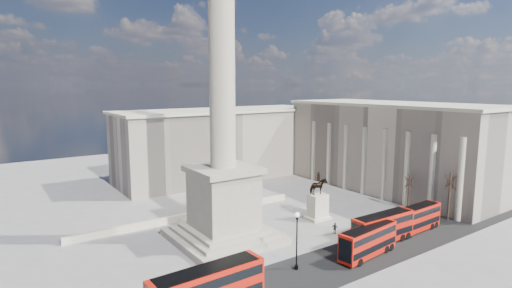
{
  "coord_description": "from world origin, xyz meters",
  "views": [
    {
      "loc": [
        -27.77,
        -43.38,
        22.29
      ],
      "look_at": [
        4.53,
        3.33,
        13.9
      ],
      "focal_mm": 28.0,
      "sensor_mm": 36.0,
      "label": 1
    }
  ],
  "objects": [
    {
      "name": "bare_tree_far",
      "position": [
        38.66,
        10.3,
        5.74
      ],
      "size": [
        1.79,
        1.79,
        7.29
      ],
      "rotation": [
        0.0,
        0.0,
        0.42
      ],
      "color": "#332319",
      "rests_on": "ground"
    },
    {
      "name": "pedestrian_walking",
      "position": [
        17.07,
        -6.5,
        0.84
      ],
      "size": [
        0.73,
        0.66,
        1.68
      ],
      "primitive_type": "imported",
      "rotation": [
        0.0,
        0.0,
        0.53
      ],
      "color": "#252A24",
      "rests_on": "ground"
    },
    {
      "name": "building_northeast",
      "position": [
        20.0,
        40.0,
        8.32
      ],
      "size": [
        51.0,
        17.0,
        16.6
      ],
      "color": "beige",
      "rests_on": "ground"
    },
    {
      "name": "red_bus_d",
      "position": [
        26.03,
        -9.01,
        2.08
      ],
      "size": [
        9.86,
        2.67,
        3.96
      ],
      "rotation": [
        0.0,
        0.0,
        0.04
      ],
      "color": "red",
      "rests_on": "ground"
    },
    {
      "name": "equestrian_statue",
      "position": [
        17.44,
        3.79,
        2.8
      ],
      "size": [
        3.86,
        2.9,
        8.08
      ],
      "color": "beige",
      "rests_on": "ground"
    },
    {
      "name": "ground",
      "position": [
        0.0,
        0.0,
        0.0
      ],
      "size": [
        180.0,
        180.0,
        0.0
      ],
      "primitive_type": "plane",
      "color": "gray",
      "rests_on": "ground"
    },
    {
      "name": "asphalt_road",
      "position": [
        5.0,
        -10.0,
        0.0
      ],
      "size": [
        120.0,
        9.0,
        0.01
      ],
      "primitive_type": "cube",
      "color": "black",
      "rests_on": "ground"
    },
    {
      "name": "victorian_lamp",
      "position": [
        2.43,
        -8.39,
        4.26
      ],
      "size": [
        0.62,
        0.62,
        7.24
      ],
      "rotation": [
        0.0,
        0.0,
        0.18
      ],
      "color": "black",
      "rests_on": "ground"
    },
    {
      "name": "red_bus_b",
      "position": [
        12.68,
        -10.81,
        2.12
      ],
      "size": [
        10.14,
        3.35,
        4.03
      ],
      "rotation": [
        0.0,
        0.0,
        0.11
      ],
      "color": "red",
      "rests_on": "ground"
    },
    {
      "name": "bare_tree_near",
      "position": [
        35.1,
        -8.86,
        6.76
      ],
      "size": [
        1.96,
        1.96,
        8.58
      ],
      "rotation": [
        0.0,
        0.0,
        0.15
      ],
      "color": "#332319",
      "rests_on": "ground"
    },
    {
      "name": "red_bus_c",
      "position": [
        17.92,
        -9.07,
        2.26
      ],
      "size": [
        10.65,
        2.69,
        4.3
      ],
      "rotation": [
        0.0,
        0.0,
        -0.02
      ],
      "color": "red",
      "rests_on": "ground"
    },
    {
      "name": "balustrade_wall",
      "position": [
        0.0,
        16.0,
        0.55
      ],
      "size": [
        40.0,
        0.6,
        1.1
      ],
      "primitive_type": "cube",
      "color": "beige",
      "rests_on": "ground"
    },
    {
      "name": "bare_tree_mid",
      "position": [
        34.37,
        -1.78,
        5.34
      ],
      "size": [
        1.79,
        1.79,
        6.78
      ],
      "rotation": [
        0.0,
        0.0,
        0.07
      ],
      "color": "#332319",
      "rests_on": "ground"
    },
    {
      "name": "nelsons_column",
      "position": [
        0.0,
        5.0,
        12.92
      ],
      "size": [
        14.0,
        14.0,
        49.85
      ],
      "color": "#B0A793",
      "rests_on": "ground"
    },
    {
      "name": "pedestrian_crossing",
      "position": [
        14.82,
        -2.77,
        0.9
      ],
      "size": [
        0.86,
        1.14,
        1.8
      ],
      "primitive_type": "imported",
      "rotation": [
        0.0,
        0.0,
        2.03
      ],
      "color": "#252A24",
      "rests_on": "ground"
    },
    {
      "name": "building_east",
      "position": [
        45.0,
        10.0,
        9.32
      ],
      "size": [
        19.0,
        46.0,
        18.6
      ],
      "color": "beige",
      "rests_on": "ground"
    },
    {
      "name": "pedestrian_standing",
      "position": [
        22.15,
        -6.5,
        0.92
      ],
      "size": [
        1.13,
        1.07,
        1.84
      ],
      "primitive_type": "imported",
      "rotation": [
        0.0,
        0.0,
        3.73
      ],
      "color": "#252A24",
      "rests_on": "ground"
    }
  ]
}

